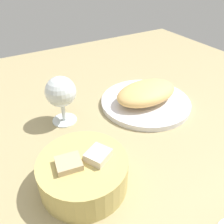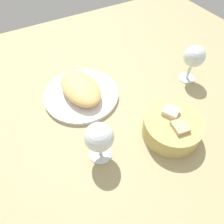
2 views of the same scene
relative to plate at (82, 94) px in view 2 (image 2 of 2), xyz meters
The scene contains 7 objects.
ground_plane 20.61cm from the plate, 40.48° to the left, with size 140.00×140.00×2.00cm, color tan.
plate is the anchor object (origin of this frame).
omelette 3.12cm from the plate, ahead, with size 18.29×11.26×4.85cm, color #E3B469.
lettuce_garnish 6.42cm from the plate, behind, with size 4.44×4.44×1.17cm, color #438439.
bread_basket 31.20cm from the plate, 31.45° to the left, with size 16.17×16.17×7.63cm.
wine_glass_near 24.11cm from the plate, 10.92° to the right, with size 7.43×7.43×12.30cm.
wine_glass_far 39.48cm from the plate, 74.15° to the left, with size 7.14×7.14×13.22cm.
Camera 2 is at (31.59, -27.89, 50.98)cm, focal length 33.07 mm.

